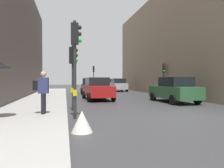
{
  "coord_description": "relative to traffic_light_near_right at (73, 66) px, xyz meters",
  "views": [
    {
      "loc": [
        -4.86,
        -7.95,
        1.57
      ],
      "look_at": [
        -1.56,
        6.29,
        1.27
      ],
      "focal_mm": 32.5,
      "sensor_mm": 36.0,
      "label": 1
    }
  ],
  "objects": [
    {
      "name": "ground_plane",
      "position": [
        4.45,
        -2.47,
        -2.3
      ],
      "size": [
        120.0,
        120.0,
        0.0
      ],
      "primitive_type": "plane",
      "color": "#38383A"
    },
    {
      "name": "sidewalk_kerb",
      "position": [
        -2.0,
        3.53,
        -2.22
      ],
      "size": [
        3.35,
        40.0,
        0.16
      ],
      "primitive_type": "cube",
      "color": "#A8A5A0",
      "rests_on": "ground"
    },
    {
      "name": "building_facade_right",
      "position": [
        15.23,
        9.56,
        3.2
      ],
      "size": [
        12.0,
        27.21,
        10.99
      ],
      "primitive_type": "cube",
      "color": "gray",
      "rests_on": "ground"
    },
    {
      "name": "traffic_light_near_right",
      "position": [
        0.0,
        0.0,
        0.0
      ],
      "size": [
        0.45,
        0.36,
        3.33
      ],
      "color": "#2D2D2D",
      "rests_on": "ground"
    },
    {
      "name": "traffic_light_mid_street",
      "position": [
        8.92,
        7.57,
        -0.08
      ],
      "size": [
        0.34,
        0.45,
        3.22
      ],
      "color": "#2D2D2D",
      "rests_on": "ground"
    },
    {
      "name": "traffic_light_near_left",
      "position": [
        0.0,
        -2.14,
        0.42
      ],
      "size": [
        0.44,
        0.26,
        3.94
      ],
      "color": "#2D2D2D",
      "rests_on": "ground"
    },
    {
      "name": "traffic_light_far_median",
      "position": [
        3.81,
        20.11,
        0.28
      ],
      "size": [
        0.25,
        0.43,
        3.74
      ],
      "color": "#2D2D2D",
      "rests_on": "ground"
    },
    {
      "name": "car_yellow_taxi",
      "position": [
        6.47,
        24.51,
        -1.42
      ],
      "size": [
        2.04,
        4.21,
        1.76
      ],
      "color": "yellow",
      "rests_on": "ground"
    },
    {
      "name": "car_silver_hatchback",
      "position": [
        6.73,
        16.69,
        -1.42
      ],
      "size": [
        2.09,
        4.24,
        1.76
      ],
      "color": "#BCBCC1",
      "rests_on": "ground"
    },
    {
      "name": "car_dark_suv",
      "position": [
        2.32,
        12.58,
        -1.42
      ],
      "size": [
        2.18,
        4.28,
        1.76
      ],
      "color": "black",
      "rests_on": "ground"
    },
    {
      "name": "car_red_sedan",
      "position": [
        2.09,
        5.42,
        -1.42
      ],
      "size": [
        2.18,
        4.28,
        1.76
      ],
      "color": "red",
      "rests_on": "ground"
    },
    {
      "name": "car_green_estate",
      "position": [
        7.0,
        2.33,
        -1.42
      ],
      "size": [
        2.15,
        4.27,
        1.76
      ],
      "color": "#2D6038",
      "rests_on": "ground"
    },
    {
      "name": "pedestrian_with_grey_backpack",
      "position": [
        -1.33,
        -1.59,
        -1.13
      ],
      "size": [
        0.62,
        0.36,
        1.77
      ],
      "color": "black",
      "rests_on": "sidewalk_kerb"
    },
    {
      "name": "warning_sign_triangle",
      "position": [
        0.08,
        -4.34,
        -1.97
      ],
      "size": [
        0.64,
        0.64,
        0.65
      ],
      "primitive_type": "cone",
      "color": "silver",
      "rests_on": "ground"
    }
  ]
}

